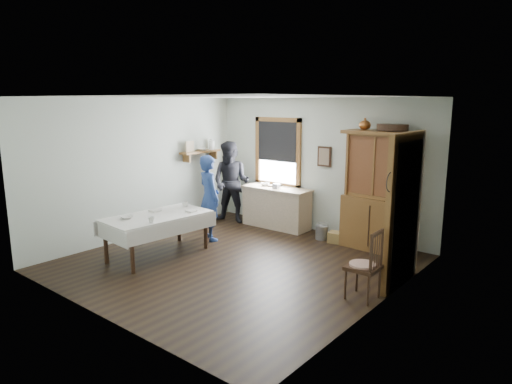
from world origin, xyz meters
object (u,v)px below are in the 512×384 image
(spindle_chair, at_px, (363,264))
(wicker_basket, at_px, (338,238))
(dining_table, at_px, (158,235))
(pail, at_px, (322,232))
(woman_blue, at_px, (209,201))
(work_counter, at_px, (276,207))
(china_hutch, at_px, (377,191))
(figure_dark, at_px, (231,185))

(spindle_chair, bearing_deg, wicker_basket, 125.21)
(dining_table, relative_size, pail, 6.76)
(spindle_chair, height_order, woman_blue, woman_blue)
(work_counter, bearing_deg, china_hutch, -1.95)
(work_counter, height_order, dining_table, work_counter)
(woman_blue, height_order, figure_dark, figure_dark)
(woman_blue, xyz_separation_m, figure_dark, (-0.52, 1.20, 0.07))
(spindle_chair, bearing_deg, pail, 131.15)
(spindle_chair, xyz_separation_m, wicker_basket, (-1.48, 1.97, -0.39))
(woman_blue, bearing_deg, spindle_chair, -167.76)
(china_hutch, height_order, spindle_chair, china_hutch)
(spindle_chair, height_order, wicker_basket, spindle_chair)
(dining_table, relative_size, spindle_chair, 1.84)
(dining_table, distance_m, pail, 3.13)
(dining_table, height_order, wicker_basket, dining_table)
(china_hutch, relative_size, spindle_chair, 2.17)
(spindle_chair, xyz_separation_m, pail, (-1.83, 1.98, -0.36))
(woman_blue, bearing_deg, pail, -118.59)
(pail, xyz_separation_m, figure_dark, (-2.20, -0.19, 0.69))
(pail, height_order, wicker_basket, pail)
(work_counter, relative_size, woman_blue, 0.98)
(pail, bearing_deg, woman_blue, -140.45)
(pail, bearing_deg, wicker_basket, -1.18)
(wicker_basket, bearing_deg, china_hutch, 10.14)
(work_counter, xyz_separation_m, spindle_chair, (3.04, -2.12, 0.06))
(china_hutch, height_order, dining_table, china_hutch)
(dining_table, relative_size, woman_blue, 1.19)
(china_hutch, relative_size, figure_dark, 1.29)
(china_hutch, bearing_deg, figure_dark, -172.07)
(china_hutch, distance_m, woman_blue, 3.11)
(work_counter, xyz_separation_m, pail, (1.21, -0.14, -0.29))
(china_hutch, bearing_deg, wicker_basket, -167.24)
(china_hutch, relative_size, wicker_basket, 6.18)
(figure_dark, bearing_deg, wicker_basket, -13.22)
(figure_dark, bearing_deg, pail, -12.39)
(spindle_chair, xyz_separation_m, figure_dark, (-4.03, 1.79, 0.33))
(work_counter, height_order, spindle_chair, spindle_chair)
(spindle_chair, bearing_deg, dining_table, -171.42)
(china_hutch, distance_m, figure_dark, 3.26)
(spindle_chair, distance_m, woman_blue, 3.56)
(wicker_basket, relative_size, woman_blue, 0.23)
(work_counter, relative_size, dining_table, 0.82)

